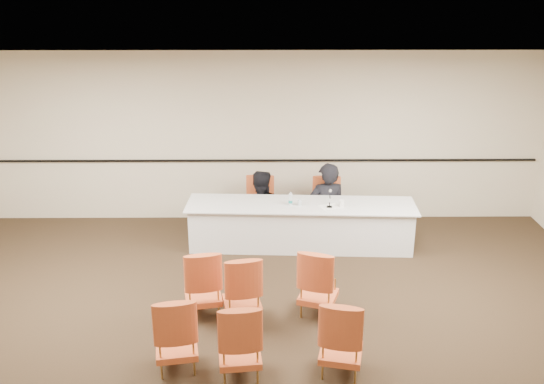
% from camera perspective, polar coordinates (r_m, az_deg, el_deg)
% --- Properties ---
extents(floor, '(10.00, 10.00, 0.00)m').
position_cam_1_polar(floor, '(7.55, -1.69, -14.21)').
color(floor, black).
rests_on(floor, ground).
extents(ceiling, '(10.00, 10.00, 0.00)m').
position_cam_1_polar(ceiling, '(6.35, -1.97, 8.70)').
color(ceiling, white).
rests_on(ceiling, ground).
extents(wall_back, '(10.00, 0.04, 3.00)m').
position_cam_1_polar(wall_back, '(10.59, -1.35, 5.12)').
color(wall_back, beige).
rests_on(wall_back, ground).
extents(wall_rail, '(9.80, 0.04, 0.03)m').
position_cam_1_polar(wall_rail, '(10.66, -1.34, 2.99)').
color(wall_rail, black).
rests_on(wall_rail, wall_back).
extents(panel_table, '(3.70, 1.02, 0.73)m').
position_cam_1_polar(panel_table, '(9.83, 2.71, -3.14)').
color(panel_table, silver).
rests_on(panel_table, ground).
extents(panelist_main, '(0.72, 0.54, 1.81)m').
position_cam_1_polar(panelist_main, '(10.35, 5.13, -2.06)').
color(panelist_main, black).
rests_on(panelist_main, ground).
extents(panelist_main_chair, '(0.52, 0.52, 0.95)m').
position_cam_1_polar(panelist_main_chair, '(10.31, 5.15, -1.40)').
color(panelist_main_chair, '#B74720').
rests_on(panelist_main_chair, ground).
extents(panelist_second, '(0.82, 0.66, 1.59)m').
position_cam_1_polar(panelist_second, '(10.37, -1.17, -2.18)').
color(panelist_second, black).
rests_on(panelist_second, ground).
extents(panelist_second_chair, '(0.52, 0.52, 0.95)m').
position_cam_1_polar(panelist_second_chair, '(10.31, -1.18, -1.31)').
color(panelist_second_chair, '#B74720').
rests_on(panelist_second_chair, ground).
extents(papers, '(0.36, 0.31, 0.00)m').
position_cam_1_polar(papers, '(9.61, 5.46, -1.39)').
color(papers, white).
rests_on(papers, panel_table).
extents(microphone, '(0.12, 0.20, 0.26)m').
position_cam_1_polar(microphone, '(9.54, 5.45, -0.73)').
color(microphone, black).
rests_on(microphone, panel_table).
extents(water_bottle, '(0.07, 0.07, 0.21)m').
position_cam_1_polar(water_bottle, '(9.60, 1.75, -0.65)').
color(water_bottle, '#167D7B').
rests_on(water_bottle, panel_table).
extents(drinking_glass, '(0.08, 0.08, 0.10)m').
position_cam_1_polar(drinking_glass, '(9.62, 2.63, -0.98)').
color(drinking_glass, silver).
rests_on(drinking_glass, panel_table).
extents(coffee_cup, '(0.09, 0.09, 0.12)m').
position_cam_1_polar(coffee_cup, '(9.60, 6.59, -1.10)').
color(coffee_cup, white).
rests_on(coffee_cup, panel_table).
extents(aud_chair_front_left, '(0.58, 0.58, 0.95)m').
position_cam_1_polar(aud_chair_front_left, '(7.96, -6.56, -8.37)').
color(aud_chair_front_left, '#B74720').
rests_on(aud_chair_front_left, ground).
extents(aud_chair_front_mid, '(0.59, 0.59, 0.95)m').
position_cam_1_polar(aud_chair_front_mid, '(7.78, -2.87, -8.98)').
color(aud_chair_front_mid, '#B74720').
rests_on(aud_chair_front_mid, ground).
extents(aud_chair_front_right, '(0.63, 0.63, 0.95)m').
position_cam_1_polar(aud_chair_front_right, '(7.94, 4.41, -8.35)').
color(aud_chair_front_right, '#B74720').
rests_on(aud_chair_front_right, ground).
extents(aud_chair_back_left, '(0.58, 0.58, 0.95)m').
position_cam_1_polar(aud_chair_back_left, '(7.01, -9.05, -12.84)').
color(aud_chair_back_left, '#B74720').
rests_on(aud_chair_back_left, ground).
extents(aud_chair_back_mid, '(0.55, 0.55, 0.95)m').
position_cam_1_polar(aud_chair_back_mid, '(6.82, -3.08, -13.61)').
color(aud_chair_back_mid, '#B74720').
rests_on(aud_chair_back_mid, ground).
extents(aud_chair_back_right, '(0.60, 0.60, 0.95)m').
position_cam_1_polar(aud_chair_back_right, '(6.90, 6.58, -13.27)').
color(aud_chair_back_right, '#B74720').
rests_on(aud_chair_back_right, ground).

